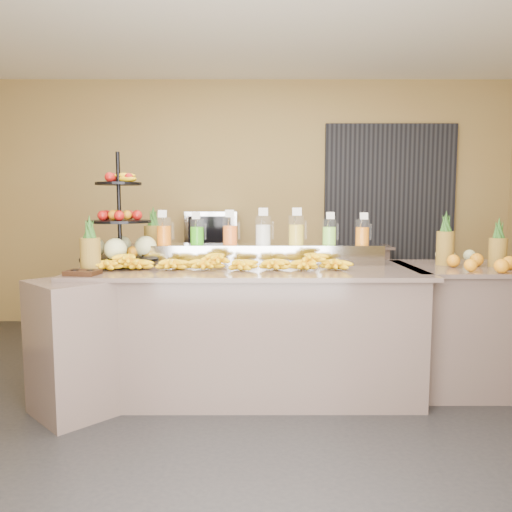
{
  "coord_description": "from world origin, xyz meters",
  "views": [
    {
      "loc": [
        0.05,
        -3.33,
        1.41
      ],
      "look_at": [
        0.05,
        0.3,
        1.02
      ],
      "focal_mm": 35.0,
      "sensor_mm": 36.0,
      "label": 1
    }
  ],
  "objects_px": {
    "pitcher_tray": "(263,254)",
    "right_fruit_pile": "(474,256)",
    "condiment_caddy": "(83,273)",
    "banana_heap": "(222,261)",
    "oven_warmer": "(211,228)",
    "fruit_stand": "(125,236)"
  },
  "relations": [
    {
      "from": "pitcher_tray",
      "to": "right_fruit_pile",
      "type": "height_order",
      "value": "right_fruit_pile"
    },
    {
      "from": "right_fruit_pile",
      "to": "condiment_caddy",
      "type": "bearing_deg",
      "value": -172.28
    },
    {
      "from": "banana_heap",
      "to": "condiment_caddy",
      "type": "relative_size",
      "value": 9.0
    },
    {
      "from": "right_fruit_pile",
      "to": "oven_warmer",
      "type": "relative_size",
      "value": 0.86
    },
    {
      "from": "banana_heap",
      "to": "fruit_stand",
      "type": "distance_m",
      "value": 0.81
    },
    {
      "from": "pitcher_tray",
      "to": "right_fruit_pile",
      "type": "distance_m",
      "value": 1.57
    },
    {
      "from": "banana_heap",
      "to": "fruit_stand",
      "type": "bearing_deg",
      "value": 162.35
    },
    {
      "from": "right_fruit_pile",
      "to": "banana_heap",
      "type": "bearing_deg",
      "value": -177.49
    },
    {
      "from": "pitcher_tray",
      "to": "oven_warmer",
      "type": "height_order",
      "value": "oven_warmer"
    },
    {
      "from": "banana_heap",
      "to": "right_fruit_pile",
      "type": "xyz_separation_m",
      "value": [
        1.86,
        0.08,
        0.02
      ]
    },
    {
      "from": "fruit_stand",
      "to": "oven_warmer",
      "type": "height_order",
      "value": "fruit_stand"
    },
    {
      "from": "banana_heap",
      "to": "right_fruit_pile",
      "type": "bearing_deg",
      "value": 2.51
    },
    {
      "from": "condiment_caddy",
      "to": "oven_warmer",
      "type": "bearing_deg",
      "value": 74.22
    },
    {
      "from": "pitcher_tray",
      "to": "oven_warmer",
      "type": "relative_size",
      "value": 3.26
    },
    {
      "from": "fruit_stand",
      "to": "right_fruit_pile",
      "type": "distance_m",
      "value": 2.62
    },
    {
      "from": "pitcher_tray",
      "to": "banana_heap",
      "type": "relative_size",
      "value": 0.99
    },
    {
      "from": "fruit_stand",
      "to": "oven_warmer",
      "type": "distance_m",
      "value": 1.85
    },
    {
      "from": "fruit_stand",
      "to": "condiment_caddy",
      "type": "height_order",
      "value": "fruit_stand"
    },
    {
      "from": "fruit_stand",
      "to": "pitcher_tray",
      "type": "bearing_deg",
      "value": 4.24
    },
    {
      "from": "pitcher_tray",
      "to": "fruit_stand",
      "type": "relative_size",
      "value": 2.16
    },
    {
      "from": "pitcher_tray",
      "to": "condiment_caddy",
      "type": "height_order",
      "value": "pitcher_tray"
    },
    {
      "from": "pitcher_tray",
      "to": "fruit_stand",
      "type": "xyz_separation_m",
      "value": [
        -1.06,
        -0.11,
        0.14
      ]
    }
  ]
}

